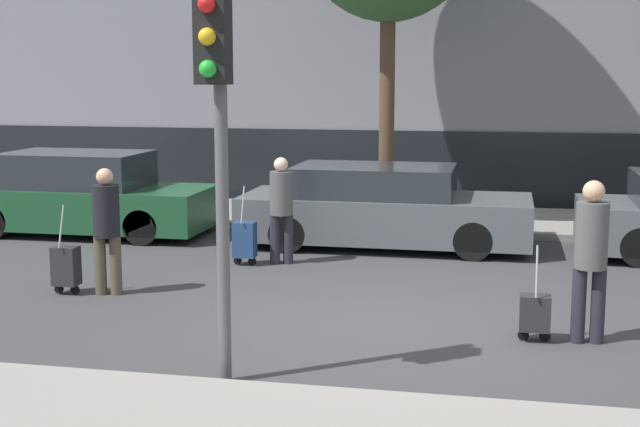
% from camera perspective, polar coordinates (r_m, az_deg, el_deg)
% --- Properties ---
extents(ground_plane, '(80.00, 80.00, 0.00)m').
position_cam_1_polar(ground_plane, '(10.30, 4.20, -6.99)').
color(ground_plane, '#38383A').
extents(sidewalk_far, '(28.00, 3.00, 0.12)m').
position_cam_1_polar(sidewalk_far, '(17.09, 7.33, -0.38)').
color(sidewalk_far, gray).
rests_on(sidewalk_far, ground_plane).
extents(parked_car_0, '(4.40, 1.79, 1.45)m').
position_cam_1_polar(parked_car_0, '(16.26, -14.87, 1.09)').
color(parked_car_0, '#194728').
rests_on(parked_car_0, ground_plane).
extents(parked_car_1, '(4.68, 1.84, 1.33)m').
position_cam_1_polar(parked_car_1, '(14.60, 4.04, 0.33)').
color(parked_car_1, '#4C5156').
rests_on(parked_car_1, ground_plane).
extents(pedestrian_left, '(0.35, 0.34, 1.64)m').
position_cam_1_polar(pedestrian_left, '(11.68, -13.51, -0.64)').
color(pedestrian_left, '#4C4233').
rests_on(pedestrian_left, ground_plane).
extents(trolley_left, '(0.34, 0.29, 1.16)m').
position_cam_1_polar(trolley_left, '(11.94, -15.95, -3.25)').
color(trolley_left, '#262628').
rests_on(trolley_left, ground_plane).
extents(pedestrian_center, '(0.34, 0.34, 1.60)m').
position_cam_1_polar(pedestrian_center, '(13.20, -2.50, 0.60)').
color(pedestrian_center, '#23232D').
rests_on(pedestrian_center, ground_plane).
extents(trolley_center, '(0.34, 0.29, 1.18)m').
position_cam_1_polar(trolley_center, '(13.24, -4.85, -1.69)').
color(trolley_center, navy).
rests_on(trolley_center, ground_plane).
extents(pedestrian_right, '(0.35, 0.34, 1.73)m').
position_cam_1_polar(pedestrian_right, '(9.73, 16.95, -2.33)').
color(pedestrian_right, '#23232D').
rests_on(pedestrian_right, ground_plane).
extents(trolley_right, '(0.34, 0.29, 1.04)m').
position_cam_1_polar(trolley_right, '(9.78, 13.59, -6.21)').
color(trolley_right, '#262628').
rests_on(trolley_right, ground_plane).
extents(traffic_light, '(0.28, 0.47, 3.53)m').
position_cam_1_polar(traffic_light, '(7.86, -6.63, 6.70)').
color(traffic_light, '#515154').
rests_on(traffic_light, ground_plane).
extents(parked_bicycle, '(1.77, 0.06, 0.96)m').
position_cam_1_polar(parked_bicycle, '(17.31, 0.43, 1.26)').
color(parked_bicycle, black).
rests_on(parked_bicycle, sidewalk_far).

